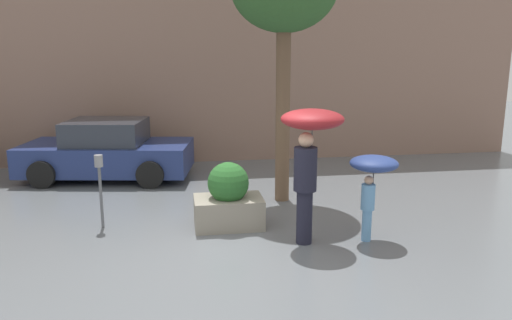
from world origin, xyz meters
TOP-DOWN VIEW (x-y plane):
  - ground_plane at (0.00, 0.00)m, footprint 40.00×40.00m
  - building_facade at (0.00, 6.50)m, footprint 18.00×0.30m
  - planter_box at (0.29, 1.15)m, footprint 1.16×0.76m
  - person_adult at (1.46, 0.29)m, footprint 0.96×0.96m
  - person_child at (2.45, 0.19)m, footprint 0.75×0.75m
  - parked_car_near at (-2.18, 4.93)m, footprint 4.08×2.47m
  - parking_meter at (-1.84, 1.42)m, footprint 0.14×0.14m

SIDE VIEW (x-z plane):
  - ground_plane at x=0.00m, z-range 0.00..0.00m
  - planter_box at x=0.29m, z-range -0.08..1.04m
  - parked_car_near at x=-2.18m, z-range -0.06..1.31m
  - parking_meter at x=-1.84m, z-range 0.28..1.54m
  - person_child at x=2.45m, z-range 0.43..1.79m
  - person_adult at x=1.46m, z-range 0.56..2.65m
  - building_facade at x=0.00m, z-range 0.00..6.00m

